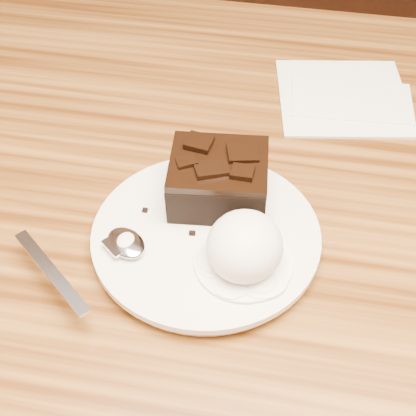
% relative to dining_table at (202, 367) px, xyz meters
% --- Properties ---
extents(dining_table, '(1.20, 0.80, 0.75)m').
position_rel_dining_table_xyz_m(dining_table, '(0.00, 0.00, 0.00)').
color(dining_table, '#412008').
rests_on(dining_table, floor).
extents(plate, '(0.22, 0.22, 0.02)m').
position_rel_dining_table_xyz_m(plate, '(0.02, -0.07, 0.38)').
color(plate, silver).
rests_on(plate, dining_table).
extents(brownie, '(0.10, 0.09, 0.04)m').
position_rel_dining_table_xyz_m(brownie, '(0.02, -0.03, 0.41)').
color(brownie, black).
rests_on(brownie, plate).
extents(ice_cream_scoop, '(0.07, 0.07, 0.06)m').
position_rel_dining_table_xyz_m(ice_cream_scoop, '(0.06, -0.10, 0.42)').
color(ice_cream_scoop, white).
rests_on(ice_cream_scoop, plate).
extents(melt_puddle, '(0.09, 0.09, 0.00)m').
position_rel_dining_table_xyz_m(melt_puddle, '(0.06, -0.10, 0.39)').
color(melt_puddle, white).
rests_on(melt_puddle, plate).
extents(spoon, '(0.15, 0.13, 0.01)m').
position_rel_dining_table_xyz_m(spoon, '(-0.05, -0.11, 0.40)').
color(spoon, silver).
rests_on(spoon, plate).
extents(napkin, '(0.18, 0.18, 0.01)m').
position_rel_dining_table_xyz_m(napkin, '(0.14, 0.19, 0.38)').
color(napkin, white).
rests_on(napkin, dining_table).
extents(crumb_a, '(0.01, 0.01, 0.00)m').
position_rel_dining_table_xyz_m(crumb_a, '(0.06, -0.13, 0.39)').
color(crumb_a, black).
rests_on(crumb_a, plate).
extents(crumb_b, '(0.01, 0.01, 0.00)m').
position_rel_dining_table_xyz_m(crumb_b, '(-0.04, -0.06, 0.39)').
color(crumb_b, black).
rests_on(crumb_b, plate).
extents(crumb_c, '(0.01, 0.00, 0.00)m').
position_rel_dining_table_xyz_m(crumb_c, '(0.01, -0.08, 0.39)').
color(crumb_c, black).
rests_on(crumb_c, plate).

